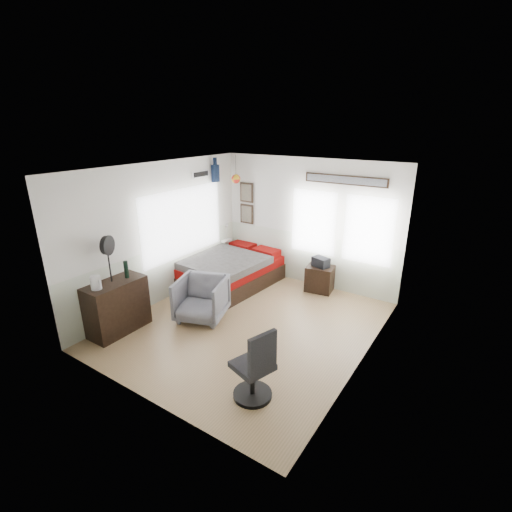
# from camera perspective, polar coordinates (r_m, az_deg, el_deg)

# --- Properties ---
(ground_plane) EXTENTS (4.00, 4.50, 0.01)m
(ground_plane) POSITION_cam_1_polar(r_m,az_deg,el_deg) (6.64, -1.20, -10.57)
(ground_plane) COLOR #92724C
(room_shell) EXTENTS (4.02, 4.52, 2.71)m
(room_shell) POSITION_cam_1_polar(r_m,az_deg,el_deg) (6.17, -0.91, 3.43)
(room_shell) COLOR silver
(room_shell) RESTS_ON ground_plane
(wall_decor) EXTENTS (3.55, 1.32, 1.44)m
(wall_decor) POSITION_cam_1_polar(r_m,az_deg,el_deg) (8.06, 0.13, 10.91)
(wall_decor) COLOR #332113
(wall_decor) RESTS_ON room_shell
(bed) EXTENTS (1.66, 2.23, 0.67)m
(bed) POSITION_cam_1_polar(r_m,az_deg,el_deg) (8.04, -4.07, -2.29)
(bed) COLOR black
(bed) RESTS_ON ground_plane
(dresser) EXTENTS (0.48, 1.00, 0.90)m
(dresser) POSITION_cam_1_polar(r_m,az_deg,el_deg) (6.69, -20.58, -7.29)
(dresser) COLOR black
(dresser) RESTS_ON ground_plane
(armchair) EXTENTS (1.06, 1.07, 0.77)m
(armchair) POSITION_cam_1_polar(r_m,az_deg,el_deg) (6.74, -8.40, -6.52)
(armchair) COLOR slate
(armchair) RESTS_ON ground_plane
(nightstand) EXTENTS (0.59, 0.50, 0.54)m
(nightstand) POSITION_cam_1_polar(r_m,az_deg,el_deg) (7.90, 9.78, -3.44)
(nightstand) COLOR black
(nightstand) RESTS_ON ground_plane
(task_chair) EXTENTS (0.57, 0.57, 1.02)m
(task_chair) POSITION_cam_1_polar(r_m,az_deg,el_deg) (4.88, -0.11, -17.34)
(task_chair) COLOR black
(task_chair) RESTS_ON ground_plane
(kettle) EXTENTS (0.19, 0.16, 0.21)m
(kettle) POSITION_cam_1_polar(r_m,az_deg,el_deg) (6.30, -23.41, -3.80)
(kettle) COLOR silver
(kettle) RESTS_ON dresser
(bottle) EXTENTS (0.07, 0.07, 0.29)m
(bottle) POSITION_cam_1_polar(r_m,az_deg,el_deg) (6.55, -19.34, -1.97)
(bottle) COLOR black
(bottle) RESTS_ON dresser
(stand_fan) EXTENTS (0.20, 0.30, 0.79)m
(stand_fan) POSITION_cam_1_polar(r_m,az_deg,el_deg) (6.33, -21.93, 1.40)
(stand_fan) COLOR black
(stand_fan) RESTS_ON dresser
(black_bag) EXTENTS (0.39, 0.31, 0.20)m
(black_bag) POSITION_cam_1_polar(r_m,az_deg,el_deg) (7.76, 9.94, -0.92)
(black_bag) COLOR black
(black_bag) RESTS_ON nightstand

